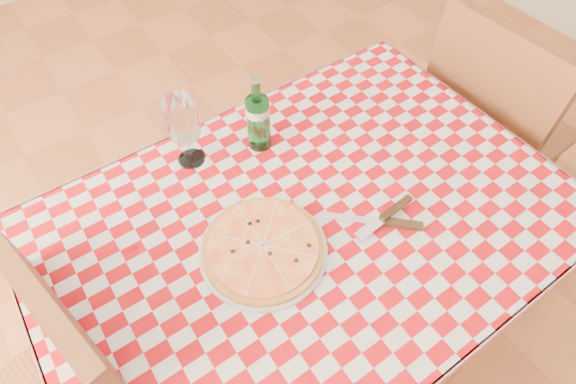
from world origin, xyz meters
name	(u,v)px	position (x,y,z in m)	size (l,w,h in m)	color
dining_table	(307,240)	(0.00, 0.00, 0.66)	(1.20, 0.80, 0.75)	brown
tablecloth	(308,220)	(0.00, 0.00, 0.75)	(1.30, 0.90, 0.01)	#A10910
chair_near	(487,123)	(0.85, 0.07, 0.56)	(0.46, 0.46, 0.97)	brown
pizza_plate	(263,248)	(-0.14, -0.01, 0.78)	(0.30, 0.30, 0.04)	#B77C3D
water_bottle	(258,113)	(0.04, 0.28, 0.87)	(0.07, 0.07, 0.23)	#196628
wine_glass	(185,132)	(-0.15, 0.34, 0.86)	(0.08, 0.08, 0.21)	silver
cutlery	(381,220)	(0.14, -0.11, 0.77)	(0.25, 0.21, 0.03)	silver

